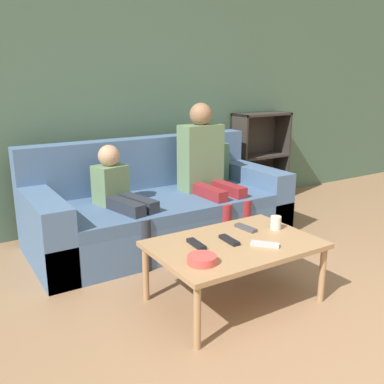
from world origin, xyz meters
TOP-DOWN VIEW (x-y plane):
  - wall_back at (0.00, 2.91)m, footprint 12.00×0.06m
  - couch at (0.06, 2.26)m, footprint 2.17×0.96m
  - bookshelf at (1.58, 2.75)m, footprint 0.65×0.28m
  - coffee_table at (-0.05, 1.06)m, footprint 1.01×0.68m
  - person_adult at (0.48, 2.17)m, footprint 0.38×0.66m
  - person_child at (-0.34, 2.10)m, footprint 0.36×0.68m
  - cup_near at (0.33, 1.11)m, footprint 0.07×0.07m
  - tv_remote_0 at (-0.27, 1.14)m, footprint 0.06×0.17m
  - tv_remote_1 at (0.16, 1.21)m, footprint 0.07×0.17m
  - tv_remote_2 at (0.07, 0.92)m, footprint 0.15×0.16m
  - tv_remote_3 at (-0.07, 1.09)m, footprint 0.06×0.17m
  - snack_bowl at (-0.38, 0.91)m, footprint 0.16×0.16m

SIDE VIEW (x-z plane):
  - couch at x=0.06m, z-range -0.15..0.70m
  - coffee_table at x=-0.05m, z-range 0.16..0.55m
  - bookshelf at x=1.58m, z-range -0.13..0.86m
  - tv_remote_0 at x=-0.27m, z-range 0.39..0.41m
  - tv_remote_1 at x=0.16m, z-range 0.39..0.41m
  - tv_remote_2 at x=0.07m, z-range 0.39..0.41m
  - tv_remote_3 at x=-0.07m, z-range 0.39..0.41m
  - snack_bowl at x=-0.38m, z-range 0.39..0.44m
  - cup_near at x=0.33m, z-range 0.39..0.48m
  - person_child at x=-0.34m, z-range 0.06..0.92m
  - person_adult at x=0.48m, z-range 0.07..1.23m
  - wall_back at x=0.00m, z-range 0.00..2.60m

